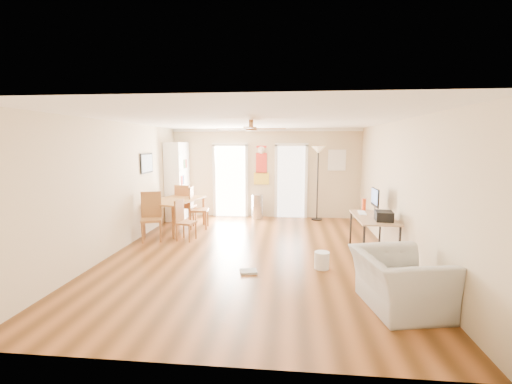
# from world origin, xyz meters

# --- Properties ---
(floor) EXTENTS (7.00, 7.00, 0.00)m
(floor) POSITION_xyz_m (0.00, 0.00, 0.00)
(floor) COLOR brown
(floor) RESTS_ON ground
(ceiling) EXTENTS (5.50, 7.00, 0.00)m
(ceiling) POSITION_xyz_m (0.00, 0.00, 2.60)
(ceiling) COLOR silver
(ceiling) RESTS_ON floor
(wall_back) EXTENTS (5.50, 0.04, 2.60)m
(wall_back) POSITION_xyz_m (0.00, 3.50, 1.30)
(wall_back) COLOR beige
(wall_back) RESTS_ON floor
(wall_front) EXTENTS (5.50, 0.04, 2.60)m
(wall_front) POSITION_xyz_m (0.00, -3.50, 1.30)
(wall_front) COLOR beige
(wall_front) RESTS_ON floor
(wall_left) EXTENTS (0.04, 7.00, 2.60)m
(wall_left) POSITION_xyz_m (-2.75, 0.00, 1.30)
(wall_left) COLOR beige
(wall_left) RESTS_ON floor
(wall_right) EXTENTS (0.04, 7.00, 2.60)m
(wall_right) POSITION_xyz_m (2.75, 0.00, 1.30)
(wall_right) COLOR beige
(wall_right) RESTS_ON floor
(crown_molding) EXTENTS (5.50, 7.00, 0.08)m
(crown_molding) POSITION_xyz_m (0.00, 0.00, 2.56)
(crown_molding) COLOR white
(crown_molding) RESTS_ON wall_back
(kitchen_doorway) EXTENTS (0.90, 0.10, 2.10)m
(kitchen_doorway) POSITION_xyz_m (-1.05, 3.48, 1.05)
(kitchen_doorway) COLOR white
(kitchen_doorway) RESTS_ON wall_back
(bathroom_doorway) EXTENTS (0.80, 0.10, 2.10)m
(bathroom_doorway) POSITION_xyz_m (0.75, 3.48, 1.05)
(bathroom_doorway) COLOR white
(bathroom_doorway) RESTS_ON wall_back
(wall_decal) EXTENTS (0.46, 0.03, 1.10)m
(wall_decal) POSITION_xyz_m (-0.13, 3.48, 1.55)
(wall_decal) COLOR red
(wall_decal) RESTS_ON wall_back
(ac_grille) EXTENTS (0.50, 0.04, 0.60)m
(ac_grille) POSITION_xyz_m (2.05, 3.47, 1.70)
(ac_grille) COLOR white
(ac_grille) RESTS_ON wall_back
(framed_poster) EXTENTS (0.04, 0.66, 0.48)m
(framed_poster) POSITION_xyz_m (-2.73, 1.40, 1.70)
(framed_poster) COLOR black
(framed_poster) RESTS_ON wall_left
(ceiling_fan) EXTENTS (1.24, 1.24, 0.20)m
(ceiling_fan) POSITION_xyz_m (0.00, -0.30, 2.43)
(ceiling_fan) COLOR #593819
(ceiling_fan) RESTS_ON ceiling
(bookshelf) EXTENTS (0.75, 1.08, 2.21)m
(bookshelf) POSITION_xyz_m (-2.51, 2.99, 1.10)
(bookshelf) COLOR white
(bookshelf) RESTS_ON floor
(dining_table) EXTENTS (1.29, 1.75, 0.78)m
(dining_table) POSITION_xyz_m (-2.15, 1.69, 0.39)
(dining_table) COLOR #996431
(dining_table) RESTS_ON floor
(dining_chair_right_a) EXTENTS (0.48, 0.48, 1.07)m
(dining_chair_right_a) POSITION_xyz_m (-1.60, 1.93, 0.53)
(dining_chair_right_a) COLOR #976330
(dining_chair_right_a) RESTS_ON floor
(dining_chair_right_b) EXTENTS (0.44, 0.44, 0.91)m
(dining_chair_right_b) POSITION_xyz_m (-1.60, 0.80, 0.45)
(dining_chair_right_b) COLOR #955E30
(dining_chair_right_b) RESTS_ON floor
(dining_chair_near) EXTENTS (0.57, 0.57, 1.08)m
(dining_chair_near) POSITION_xyz_m (-2.37, 0.69, 0.54)
(dining_chair_near) COLOR #935A2F
(dining_chair_near) RESTS_ON floor
(dining_chair_far) EXTENTS (0.51, 0.51, 1.06)m
(dining_chair_far) POSITION_xyz_m (-2.11, 2.45, 0.53)
(dining_chair_far) COLOR #AA6636
(dining_chair_far) RESTS_ON floor
(trash_can) EXTENTS (0.34, 0.34, 0.71)m
(trash_can) POSITION_xyz_m (-0.22, 3.18, 0.36)
(trash_can) COLOR #B6B7B9
(trash_can) RESTS_ON floor
(torchiere_lamp) EXTENTS (0.45, 0.45, 2.09)m
(torchiere_lamp) POSITION_xyz_m (1.50, 3.19, 1.05)
(torchiere_lamp) COLOR black
(torchiere_lamp) RESTS_ON floor
(computer_desk) EXTENTS (0.70, 1.39, 0.75)m
(computer_desk) POSITION_xyz_m (2.35, 0.22, 0.37)
(computer_desk) COLOR tan
(computer_desk) RESTS_ON floor
(imac) EXTENTS (0.11, 0.55, 0.50)m
(imac) POSITION_xyz_m (2.47, 0.64, 1.00)
(imac) COLOR black
(imac) RESTS_ON computer_desk
(keyboard) EXTENTS (0.18, 0.45, 0.02)m
(keyboard) POSITION_xyz_m (2.20, 0.55, 0.76)
(keyboard) COLOR white
(keyboard) RESTS_ON computer_desk
(printer) EXTENTS (0.33, 0.38, 0.18)m
(printer) POSITION_xyz_m (2.45, -0.13, 0.84)
(printer) COLOR black
(printer) RESTS_ON computer_desk
(orange_bottle) EXTENTS (0.09, 0.09, 0.26)m
(orange_bottle) POSITION_xyz_m (2.30, 0.87, 0.87)
(orange_bottle) COLOR #EB4414
(orange_bottle) RESTS_ON computer_desk
(wastebasket_a) EXTENTS (0.29, 0.29, 0.30)m
(wastebasket_a) POSITION_xyz_m (1.28, -0.72, 0.15)
(wastebasket_a) COLOR silver
(wastebasket_a) RESTS_ON floor
(floor_cloth) EXTENTS (0.33, 0.28, 0.04)m
(floor_cloth) POSITION_xyz_m (0.03, -1.04, 0.02)
(floor_cloth) COLOR #A1A19B
(floor_cloth) RESTS_ON floor
(armchair) EXTENTS (1.20, 1.31, 0.74)m
(armchair) POSITION_xyz_m (2.15, -2.08, 0.37)
(armchair) COLOR #B0B1AB
(armchair) RESTS_ON floor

